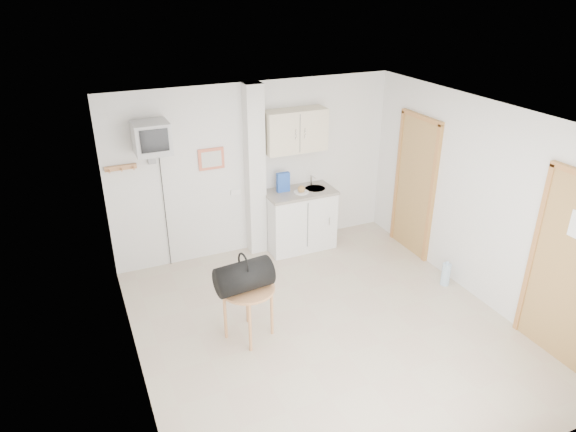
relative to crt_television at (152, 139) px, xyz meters
name	(u,v)px	position (x,y,z in m)	size (l,w,h in m)	color
ground	(325,328)	(1.45, -2.02, -1.94)	(4.50, 4.50, 0.00)	#C0B197
room_envelope	(345,203)	(1.69, -1.93, -0.40)	(4.24, 4.54, 2.55)	white
kitchenette	(299,197)	(2.02, -0.02, -1.13)	(1.03, 0.58, 2.10)	white
crt_television	(152,139)	(0.00, 0.00, 0.00)	(0.44, 0.45, 2.15)	slate
round_table	(248,294)	(0.59, -1.78, -1.37)	(0.61, 0.61, 0.65)	#BD814D
duffel_bag	(244,276)	(0.54, -1.81, -1.11)	(0.64, 0.40, 0.45)	black
water_bottle	(446,274)	(3.37, -1.82, -1.78)	(0.12, 0.12, 0.35)	#A7C9E0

